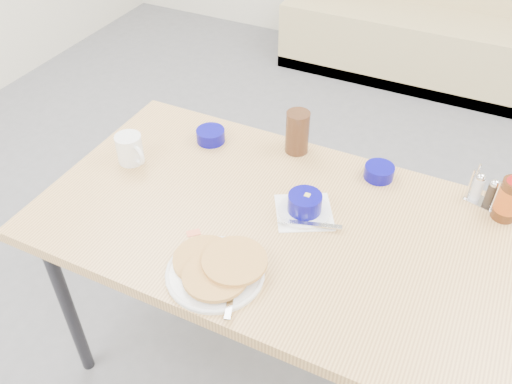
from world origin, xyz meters
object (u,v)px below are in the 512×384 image
at_px(coffee_mug, 130,149).
at_px(amber_tumbler, 297,132).
at_px(condiment_caddy, 484,192).
at_px(grits_setting, 305,206).
at_px(butter_bowl, 379,172).
at_px(syrup_bottle, 510,197).
at_px(dining_table, 274,233).
at_px(pancake_plate, 217,269).
at_px(creamer_bowl, 211,136).
at_px(booth_bench, 430,26).

distance_m(coffee_mug, amber_tumbler, 0.55).
distance_m(amber_tumbler, condiment_caddy, 0.61).
relative_size(grits_setting, amber_tumbler, 1.61).
relative_size(butter_bowl, syrup_bottle, 0.52).
bearing_deg(coffee_mug, dining_table, -4.78).
bearing_deg(pancake_plate, dining_table, 79.39).
relative_size(grits_setting, creamer_bowl, 2.43).
distance_m(booth_bench, amber_tumbler, 2.25).
xyz_separation_m(butter_bowl, condiment_caddy, (0.31, 0.02, 0.02)).
bearing_deg(condiment_caddy, butter_bowl, -160.24).
bearing_deg(grits_setting, amber_tumbler, 116.84).
bearing_deg(dining_table, creamer_bowl, 144.19).
xyz_separation_m(booth_bench, butter_bowl, (0.22, -2.21, 0.43)).
bearing_deg(dining_table, grits_setting, 40.19).
distance_m(dining_table, creamer_bowl, 0.46).
bearing_deg(syrup_bottle, grits_setting, -155.79).
bearing_deg(condiment_caddy, grits_setting, -132.75).
relative_size(booth_bench, dining_table, 1.36).
xyz_separation_m(coffee_mug, grits_setting, (0.61, 0.01, -0.02)).
relative_size(booth_bench, creamer_bowl, 19.12).
xyz_separation_m(grits_setting, creamer_bowl, (-0.43, 0.20, -0.01)).
relative_size(coffee_mug, creamer_bowl, 1.24).
bearing_deg(amber_tumbler, booth_bench, 88.12).
height_order(dining_table, butter_bowl, butter_bowl).
xyz_separation_m(creamer_bowl, syrup_bottle, (0.97, 0.04, 0.06)).
height_order(booth_bench, butter_bowl, booth_bench).
relative_size(booth_bench, butter_bowl, 19.98).
distance_m(booth_bench, syrup_bottle, 2.37).
distance_m(pancake_plate, amber_tumbler, 0.60).
bearing_deg(coffee_mug, butter_bowl, 19.85).
height_order(dining_table, creamer_bowl, creamer_bowl).
bearing_deg(booth_bench, amber_tumbler, -91.88).
xyz_separation_m(coffee_mug, condiment_caddy, (1.08, 0.29, -0.01)).
bearing_deg(booth_bench, creamer_bowl, -99.07).
xyz_separation_m(condiment_caddy, syrup_bottle, (0.07, -0.04, 0.04)).
distance_m(amber_tumbler, syrup_bottle, 0.68).
xyz_separation_m(booth_bench, creamer_bowl, (-0.36, -2.27, 0.43)).
bearing_deg(dining_table, butter_bowl, 55.35).
bearing_deg(coffee_mug, syrup_bottle, 12.51).
xyz_separation_m(creamer_bowl, condiment_caddy, (0.90, 0.08, 0.02)).
distance_m(booth_bench, creamer_bowl, 2.34).
height_order(grits_setting, creamer_bowl, grits_setting).
bearing_deg(booth_bench, pancake_plate, -91.00).
distance_m(dining_table, butter_bowl, 0.40).
bearing_deg(amber_tumbler, grits_setting, -63.16).
xyz_separation_m(dining_table, grits_setting, (0.07, 0.06, 0.09)).
bearing_deg(coffee_mug, pancake_plate, -31.89).
bearing_deg(creamer_bowl, booth_bench, 80.93).
distance_m(creamer_bowl, condiment_caddy, 0.90).
bearing_deg(dining_table, condiment_caddy, 32.37).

